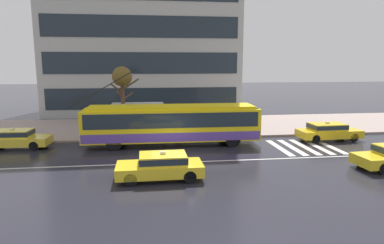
{
  "coord_description": "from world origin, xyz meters",
  "views": [
    {
      "loc": [
        -1.36,
        -19.79,
        5.63
      ],
      "look_at": [
        1.63,
        3.53,
        1.53
      ],
      "focal_mm": 31.26,
      "sensor_mm": 36.0,
      "label": 1
    }
  ],
  "objects_px": {
    "taxi_ahead_of_bus": "(328,131)",
    "trolleybus": "(172,123)",
    "pedestrian_at_shelter": "(120,114)",
    "pedestrian_walking_past": "(221,121)",
    "bus_shelter": "(138,110)",
    "taxi_oncoming_near": "(161,165)",
    "pedestrian_approaching_curb": "(178,111)",
    "taxi_queued_behind_bus": "(14,138)",
    "street_tree_bare": "(122,79)",
    "pedestrian_waiting_by_pole": "(163,112)"
  },
  "relations": [
    {
      "from": "trolleybus",
      "to": "taxi_oncoming_near",
      "type": "xyz_separation_m",
      "value": [
        -1.04,
        -7.05,
        -0.84
      ]
    },
    {
      "from": "taxi_ahead_of_bus",
      "to": "street_tree_bare",
      "type": "distance_m",
      "value": 16.12
    },
    {
      "from": "pedestrian_walking_past",
      "to": "trolleybus",
      "type": "bearing_deg",
      "value": -145.1
    },
    {
      "from": "taxi_oncoming_near",
      "to": "taxi_ahead_of_bus",
      "type": "relative_size",
      "value": 0.91
    },
    {
      "from": "bus_shelter",
      "to": "pedestrian_at_shelter",
      "type": "bearing_deg",
      "value": 170.54
    },
    {
      "from": "pedestrian_approaching_curb",
      "to": "trolleybus",
      "type": "bearing_deg",
      "value": -100.7
    },
    {
      "from": "taxi_oncoming_near",
      "to": "bus_shelter",
      "type": "bearing_deg",
      "value": 97.44
    },
    {
      "from": "taxi_oncoming_near",
      "to": "street_tree_bare",
      "type": "xyz_separation_m",
      "value": [
        -2.56,
        10.66,
        3.73
      ]
    },
    {
      "from": "taxi_queued_behind_bus",
      "to": "pedestrian_waiting_by_pole",
      "type": "relative_size",
      "value": 2.39
    },
    {
      "from": "pedestrian_approaching_curb",
      "to": "pedestrian_walking_past",
      "type": "bearing_deg",
      "value": -22.74
    },
    {
      "from": "taxi_queued_behind_bus",
      "to": "pedestrian_walking_past",
      "type": "xyz_separation_m",
      "value": [
        14.75,
        2.53,
        0.43
      ]
    },
    {
      "from": "taxi_ahead_of_bus",
      "to": "pedestrian_at_shelter",
      "type": "distance_m",
      "value": 16.12
    },
    {
      "from": "pedestrian_at_shelter",
      "to": "pedestrian_approaching_curb",
      "type": "height_order",
      "value": "pedestrian_approaching_curb"
    },
    {
      "from": "taxi_queued_behind_bus",
      "to": "street_tree_bare",
      "type": "distance_m",
      "value": 8.6
    },
    {
      "from": "bus_shelter",
      "to": "street_tree_bare",
      "type": "distance_m",
      "value": 2.73
    },
    {
      "from": "bus_shelter",
      "to": "pedestrian_walking_past",
      "type": "bearing_deg",
      "value": -8.6
    },
    {
      "from": "taxi_ahead_of_bus",
      "to": "trolleybus",
      "type": "bearing_deg",
      "value": 179.89
    },
    {
      "from": "pedestrian_approaching_curb",
      "to": "pedestrian_waiting_by_pole",
      "type": "bearing_deg",
      "value": 161.69
    },
    {
      "from": "taxi_ahead_of_bus",
      "to": "pedestrian_approaching_curb",
      "type": "xyz_separation_m",
      "value": [
        -10.86,
        4.29,
        1.1
      ]
    },
    {
      "from": "pedestrian_at_shelter",
      "to": "pedestrian_walking_past",
      "type": "relative_size",
      "value": 1.2
    },
    {
      "from": "taxi_queued_behind_bus",
      "to": "pedestrian_walking_past",
      "type": "height_order",
      "value": "pedestrian_walking_past"
    },
    {
      "from": "pedestrian_at_shelter",
      "to": "pedestrian_approaching_curb",
      "type": "bearing_deg",
      "value": 1.95
    },
    {
      "from": "bus_shelter",
      "to": "pedestrian_at_shelter",
      "type": "xyz_separation_m",
      "value": [
        -1.42,
        0.24,
        -0.28
      ]
    },
    {
      "from": "pedestrian_at_shelter",
      "to": "pedestrian_waiting_by_pole",
      "type": "height_order",
      "value": "pedestrian_at_shelter"
    },
    {
      "from": "taxi_queued_behind_bus",
      "to": "pedestrian_walking_past",
      "type": "bearing_deg",
      "value": 9.72
    },
    {
      "from": "trolleybus",
      "to": "pedestrian_walking_past",
      "type": "height_order",
      "value": "trolleybus"
    },
    {
      "from": "trolleybus",
      "to": "bus_shelter",
      "type": "relative_size",
      "value": 3.16
    },
    {
      "from": "trolleybus",
      "to": "taxi_queued_behind_bus",
      "type": "bearing_deg",
      "value": 178.1
    },
    {
      "from": "pedestrian_waiting_by_pole",
      "to": "taxi_oncoming_near",
      "type": "bearing_deg",
      "value": -93.11
    },
    {
      "from": "pedestrian_at_shelter",
      "to": "taxi_oncoming_near",
      "type": "bearing_deg",
      "value": -75.7
    },
    {
      "from": "taxi_queued_behind_bus",
      "to": "bus_shelter",
      "type": "height_order",
      "value": "bus_shelter"
    },
    {
      "from": "taxi_queued_behind_bus",
      "to": "street_tree_bare",
      "type": "xyz_separation_m",
      "value": [
        7.03,
        3.26,
        3.73
      ]
    },
    {
      "from": "taxi_oncoming_near",
      "to": "bus_shelter",
      "type": "xyz_separation_m",
      "value": [
        -1.43,
        10.92,
        1.26
      ]
    },
    {
      "from": "pedestrian_approaching_curb",
      "to": "pedestrian_walking_past",
      "type": "relative_size",
      "value": 1.23
    },
    {
      "from": "pedestrian_walking_past",
      "to": "bus_shelter",
      "type": "bearing_deg",
      "value": 171.4
    },
    {
      "from": "pedestrian_at_shelter",
      "to": "pedestrian_walking_past",
      "type": "distance_m",
      "value": 8.12
    },
    {
      "from": "bus_shelter",
      "to": "pedestrian_approaching_curb",
      "type": "xyz_separation_m",
      "value": [
        3.27,
        0.4,
        -0.16
      ]
    },
    {
      "from": "taxi_queued_behind_bus",
      "to": "pedestrian_waiting_by_pole",
      "type": "height_order",
      "value": "pedestrian_waiting_by_pole"
    },
    {
      "from": "trolleybus",
      "to": "taxi_ahead_of_bus",
      "type": "distance_m",
      "value": 11.69
    },
    {
      "from": "bus_shelter",
      "to": "pedestrian_approaching_curb",
      "type": "height_order",
      "value": "bus_shelter"
    },
    {
      "from": "trolleybus",
      "to": "pedestrian_approaching_curb",
      "type": "relative_size",
      "value": 6.25
    },
    {
      "from": "pedestrian_at_shelter",
      "to": "taxi_ahead_of_bus",
      "type": "bearing_deg",
      "value": -14.89
    },
    {
      "from": "taxi_oncoming_near",
      "to": "pedestrian_at_shelter",
      "type": "distance_m",
      "value": 11.56
    },
    {
      "from": "pedestrian_at_shelter",
      "to": "pedestrian_waiting_by_pole",
      "type": "xyz_separation_m",
      "value": [
        3.48,
        0.56,
        0.01
      ]
    },
    {
      "from": "trolleybus",
      "to": "pedestrian_approaching_curb",
      "type": "xyz_separation_m",
      "value": [
        0.81,
        4.27,
        0.26
      ]
    },
    {
      "from": "taxi_queued_behind_bus",
      "to": "pedestrian_approaching_curb",
      "type": "bearing_deg",
      "value": 18.93
    },
    {
      "from": "pedestrian_at_shelter",
      "to": "trolleybus",
      "type": "bearing_deg",
      "value": -46.65
    },
    {
      "from": "pedestrian_walking_past",
      "to": "street_tree_bare",
      "type": "bearing_deg",
      "value": 174.55
    },
    {
      "from": "pedestrian_walking_past",
      "to": "taxi_oncoming_near",
      "type": "bearing_deg",
      "value": -117.49
    },
    {
      "from": "trolleybus",
      "to": "taxi_queued_behind_bus",
      "type": "xyz_separation_m",
      "value": [
        -10.62,
        0.35,
        -0.84
      ]
    }
  ]
}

